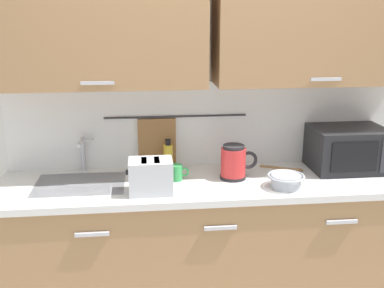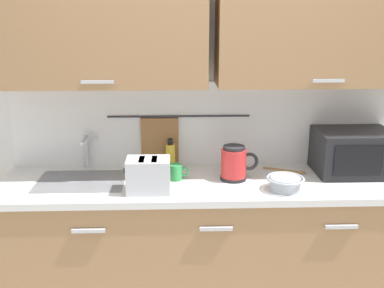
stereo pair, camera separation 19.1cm
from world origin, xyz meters
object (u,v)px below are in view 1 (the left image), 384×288
Objects in this scene: microwave at (348,149)px; toaster at (151,176)px; mug_near_sink at (176,172)px; wooden_spoon at (287,169)px; electric_kettle at (234,162)px; dish_soap_bottle at (168,156)px; mixing_bowl at (286,180)px.

toaster is at bearing -168.18° from microwave.
wooden_spoon is (0.72, 0.11, -0.04)m from mug_near_sink.
electric_kettle is (-0.75, -0.09, -0.03)m from microwave.
electric_kettle reaches higher than dish_soap_bottle.
mug_near_sink is 0.56× the size of mixing_bowl.
electric_kettle is at bearing -1.14° from mug_near_sink.
microwave is 2.35× the size of dish_soap_bottle.
electric_kettle is 0.89× the size of toaster.
mug_near_sink is 0.46× the size of wooden_spoon.
dish_soap_bottle is 0.76m from wooden_spoon.
electric_kettle is at bearing -173.26° from microwave.
mug_near_sink is 0.64m from mixing_bowl.
electric_kettle is 1.16× the size of dish_soap_bottle.
electric_kettle is 0.53m from toaster.
microwave is 1.75× the size of wooden_spoon.
mug_near_sink reaches higher than mixing_bowl.
microwave reaches higher than dish_soap_bottle.
dish_soap_bottle reaches higher than mixing_bowl.
mixing_bowl is 0.32m from wooden_spoon.
microwave is 1.80× the size of toaster.
mug_near_sink is 0.73m from wooden_spoon.
mixing_bowl is at bearing -17.08° from mug_near_sink.
toaster is (-0.12, -0.39, 0.01)m from dish_soap_bottle.
mixing_bowl is 0.82× the size of wooden_spoon.
wooden_spoon is at bearing 18.45° from toaster.
toaster is at bearing -160.97° from electric_kettle.
mug_near_sink is at bearing 178.86° from electric_kettle.
wooden_spoon is (0.10, 0.30, -0.04)m from mixing_bowl.
toaster is at bearing -107.20° from dish_soap_bottle.
mixing_bowl is 0.84× the size of toaster.
dish_soap_bottle reaches higher than toaster.
mug_near_sink is at bearing -171.24° from wooden_spoon.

